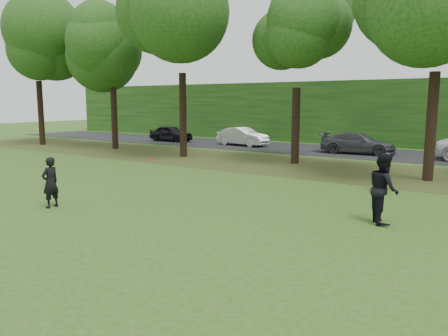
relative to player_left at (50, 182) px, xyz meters
name	(u,v)px	position (x,y,z in m)	size (l,w,h in m)	color
ground	(169,237)	(5.19, -0.24, -0.82)	(120.00, 120.00, 0.00)	#29541A
leaf_litter	(342,170)	(5.19, 12.76, -0.81)	(60.00, 7.00, 0.01)	#51411C
street	(384,154)	(5.19, 20.76, -0.81)	(70.00, 7.00, 0.02)	black
far_hedge	(407,113)	(5.19, 26.76, 1.68)	(70.00, 3.00, 5.00)	#163E11
player_left	(50,182)	(0.00, 0.00, 0.00)	(0.60, 0.39, 1.64)	black
player_right	(383,189)	(9.30, 4.10, 0.17)	(0.96, 0.75, 1.97)	black
parked_cars	(407,145)	(6.67, 20.03, -0.08)	(39.50, 3.66, 1.54)	black
frisbee	(150,160)	(3.20, 1.24, 0.84)	(0.33, 0.33, 0.08)	#E21351
seated_person	(381,183)	(8.09, 8.65, -0.51)	(0.55, 0.80, 0.83)	black
tree_line	(342,6)	(4.85, 12.70, 7.03)	(55.30, 7.90, 12.31)	black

